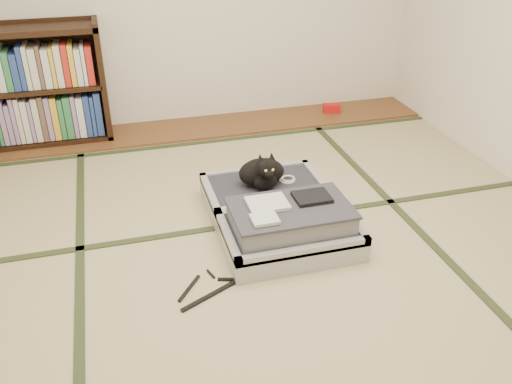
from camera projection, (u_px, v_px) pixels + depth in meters
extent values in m
plane|color=tan|center=(264.00, 261.00, 3.05)|extent=(4.50, 4.50, 0.00)
cube|color=brown|center=(200.00, 128.00, 4.72)|extent=(4.00, 0.50, 0.02)
cube|color=red|center=(332.00, 108.00, 5.02)|extent=(0.17, 0.12, 0.07)
cube|color=#2D381E|center=(80.00, 292.00, 2.81)|extent=(0.05, 4.50, 0.01)
cube|color=#2D381E|center=(422.00, 234.00, 3.28)|extent=(0.05, 4.50, 0.01)
cube|color=#2D381E|center=(246.00, 224.00, 3.38)|extent=(4.00, 0.05, 0.01)
cube|color=#2D381E|center=(206.00, 142.00, 4.47)|extent=(4.00, 0.05, 0.01)
cube|color=black|center=(103.00, 81.00, 4.38)|extent=(0.04, 0.35, 0.98)
cube|color=black|center=(18.00, 141.00, 4.42)|extent=(1.52, 0.35, 0.04)
cube|color=black|center=(5.00, 90.00, 4.21)|extent=(1.45, 0.35, 0.03)
cube|color=black|center=(8.00, 83.00, 4.34)|extent=(1.52, 0.02, 0.98)
cube|color=gray|center=(11.00, 117.00, 4.29)|extent=(1.37, 0.24, 0.41)
cube|color=#A8A8AC|center=(290.00, 238.00, 3.13)|extent=(0.77, 0.51, 0.13)
cube|color=#292930|center=(290.00, 233.00, 3.11)|extent=(0.69, 0.43, 0.10)
cube|color=#A8A8AC|center=(304.00, 251.00, 2.90)|extent=(0.77, 0.04, 0.05)
cube|color=#A8A8AC|center=(278.00, 208.00, 3.29)|extent=(0.77, 0.04, 0.05)
cube|color=#A8A8AC|center=(228.00, 238.00, 3.01)|extent=(0.04, 0.51, 0.05)
cube|color=#A8A8AC|center=(349.00, 219.00, 3.18)|extent=(0.04, 0.51, 0.05)
cube|color=#A8A8AC|center=(265.00, 196.00, 3.56)|extent=(0.77, 0.51, 0.13)
cube|color=#292930|center=(265.00, 191.00, 3.54)|extent=(0.69, 0.43, 0.10)
cube|color=#A8A8AC|center=(276.00, 204.00, 3.33)|extent=(0.77, 0.04, 0.05)
cube|color=#A8A8AC|center=(255.00, 171.00, 3.72)|extent=(0.77, 0.04, 0.05)
cube|color=#A8A8AC|center=(210.00, 194.00, 3.44)|extent=(0.04, 0.51, 0.05)
cube|color=#A8A8AC|center=(317.00, 179.00, 3.61)|extent=(0.04, 0.51, 0.05)
cylinder|color=black|center=(277.00, 205.00, 3.31)|extent=(0.69, 0.02, 0.02)
cube|color=gray|center=(291.00, 220.00, 3.07)|extent=(0.66, 0.40, 0.13)
cube|color=#37373E|center=(291.00, 208.00, 3.03)|extent=(0.68, 0.42, 0.02)
cube|color=silver|center=(267.00, 203.00, 3.03)|extent=(0.23, 0.18, 0.02)
cube|color=black|center=(312.00, 197.00, 3.09)|extent=(0.20, 0.16, 0.02)
cube|color=silver|center=(265.00, 219.00, 2.89)|extent=(0.14, 0.12, 0.02)
cube|color=white|center=(265.00, 269.00, 2.87)|extent=(0.06, 0.01, 0.04)
cube|color=white|center=(287.00, 267.00, 2.90)|extent=(0.05, 0.01, 0.04)
cube|color=orange|center=(348.00, 255.00, 2.98)|extent=(0.05, 0.01, 0.04)
cube|color=#197F33|center=(337.00, 254.00, 2.95)|extent=(0.04, 0.01, 0.03)
ellipsoid|color=black|center=(261.00, 172.00, 3.48)|extent=(0.30, 0.19, 0.18)
ellipsoid|color=black|center=(265.00, 181.00, 3.42)|extent=(0.15, 0.11, 0.11)
ellipsoid|color=black|center=(267.00, 167.00, 3.34)|extent=(0.13, 0.12, 0.12)
sphere|color=black|center=(269.00, 174.00, 3.30)|extent=(0.06, 0.06, 0.06)
cone|color=black|center=(260.00, 158.00, 3.31)|extent=(0.05, 0.05, 0.06)
cone|color=black|center=(272.00, 156.00, 3.33)|extent=(0.05, 0.05, 0.06)
sphere|color=#A5BF33|center=(266.00, 171.00, 3.28)|extent=(0.02, 0.02, 0.02)
sphere|color=#A5BF33|center=(273.00, 170.00, 3.29)|extent=(0.02, 0.02, 0.02)
cylinder|color=black|center=(272.00, 173.00, 3.61)|extent=(0.18, 0.11, 0.03)
torus|color=white|center=(287.00, 180.00, 3.57)|extent=(0.11, 0.11, 0.01)
torus|color=white|center=(288.00, 179.00, 3.56)|extent=(0.09, 0.09, 0.01)
cube|color=black|center=(217.00, 292.00, 2.80)|extent=(0.41, 0.21, 0.01)
cube|color=black|center=(189.00, 288.00, 2.83)|extent=(0.15, 0.19, 0.01)
cube|color=black|center=(239.00, 280.00, 2.89)|extent=(0.22, 0.08, 0.01)
cylinder|color=black|center=(211.00, 274.00, 2.93)|extent=(0.04, 0.08, 0.01)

